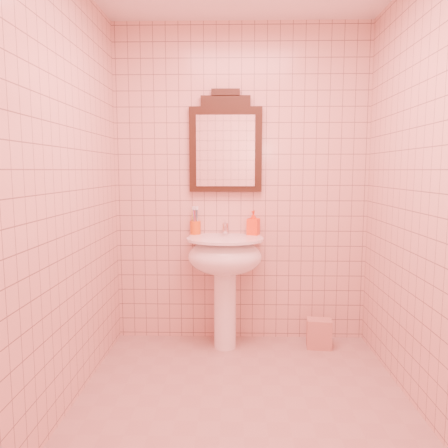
{
  "coord_description": "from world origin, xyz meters",
  "views": [
    {
      "loc": [
        -0.05,
        -2.38,
        1.37
      ],
      "look_at": [
        -0.12,
        0.55,
        1.01
      ],
      "focal_mm": 35.0,
      "sensor_mm": 36.0,
      "label": 1
    }
  ],
  "objects_px": {
    "pedestal_sink": "(225,264)",
    "towel": "(319,334)",
    "toothbrush_cup": "(195,227)",
    "soap_dispenser": "(253,223)",
    "mirror": "(226,145)"
  },
  "relations": [
    {
      "from": "mirror",
      "to": "towel",
      "type": "xyz_separation_m",
      "value": [
        0.73,
        -0.19,
        -1.45
      ]
    },
    {
      "from": "mirror",
      "to": "toothbrush_cup",
      "type": "bearing_deg",
      "value": -175.79
    },
    {
      "from": "soap_dispenser",
      "to": "mirror",
      "type": "bearing_deg",
      "value": -173.39
    },
    {
      "from": "pedestal_sink",
      "to": "towel",
      "type": "height_order",
      "value": "pedestal_sink"
    },
    {
      "from": "pedestal_sink",
      "to": "soap_dispenser",
      "type": "xyz_separation_m",
      "value": [
        0.22,
        0.15,
        0.3
      ]
    },
    {
      "from": "toothbrush_cup",
      "to": "towel",
      "type": "height_order",
      "value": "toothbrush_cup"
    },
    {
      "from": "towel",
      "to": "soap_dispenser",
      "type": "bearing_deg",
      "value": 164.54
    },
    {
      "from": "toothbrush_cup",
      "to": "towel",
      "type": "distance_m",
      "value": 1.27
    },
    {
      "from": "pedestal_sink",
      "to": "towel",
      "type": "relative_size",
      "value": 3.81
    },
    {
      "from": "soap_dispenser",
      "to": "towel",
      "type": "relative_size",
      "value": 0.85
    },
    {
      "from": "toothbrush_cup",
      "to": "soap_dispenser",
      "type": "bearing_deg",
      "value": -3.85
    },
    {
      "from": "pedestal_sink",
      "to": "soap_dispenser",
      "type": "distance_m",
      "value": 0.4
    },
    {
      "from": "pedestal_sink",
      "to": "mirror",
      "type": "height_order",
      "value": "mirror"
    },
    {
      "from": "pedestal_sink",
      "to": "towel",
      "type": "bearing_deg",
      "value": 0.94
    },
    {
      "from": "pedestal_sink",
      "to": "mirror",
      "type": "distance_m",
      "value": 0.93
    }
  ]
}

